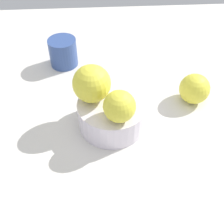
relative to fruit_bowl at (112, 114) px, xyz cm
name	(u,v)px	position (x,y,z in cm)	size (l,w,h in cm)	color
ground_plane	(112,127)	(0.00, 0.00, -3.84)	(110.00, 110.00, 2.00)	silver
fruit_bowl	(112,114)	(0.00, 0.00, 0.00)	(14.20, 14.20, 5.94)	silver
orange_in_bowl_0	(92,84)	(-3.86, 1.93, 6.92)	(7.65, 7.65, 7.65)	yellow
orange_in_bowl_1	(119,106)	(1.12, -3.99, 6.18)	(6.17, 6.17, 6.17)	yellow
orange_loose_0	(194,89)	(19.02, 6.30, 0.59)	(6.87, 6.87, 6.87)	yellow
ceramic_cup	(63,52)	(-11.31, 22.45, 0.77)	(7.21, 7.21, 7.23)	#334C8C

